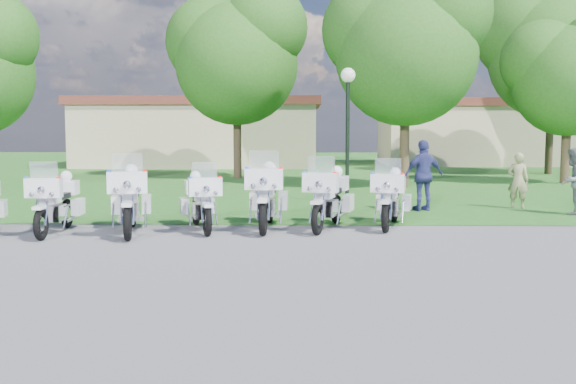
{
  "coord_description": "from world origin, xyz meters",
  "views": [
    {
      "loc": [
        0.33,
        -11.66,
        2.2
      ],
      "look_at": [
        0.01,
        1.2,
        0.95
      ],
      "focal_mm": 40.0,
      "sensor_mm": 36.0,
      "label": 1
    }
  ],
  "objects_px": {
    "motorcycle_5": "(329,197)",
    "lamp_post": "(348,101)",
    "bystander_a": "(518,181)",
    "motorcycle_1": "(56,202)",
    "bystander_b": "(573,182)",
    "motorcycle_3": "(200,201)",
    "motorcycle_2": "(130,199)",
    "bystander_c": "(424,176)",
    "motorcycle_4": "(267,195)",
    "motorcycle_6": "(391,197)"
  },
  "relations": [
    {
      "from": "motorcycle_3",
      "to": "bystander_b",
      "type": "bearing_deg",
      "value": 178.87
    },
    {
      "from": "motorcycle_4",
      "to": "motorcycle_2",
      "type": "bearing_deg",
      "value": 14.85
    },
    {
      "from": "motorcycle_3",
      "to": "bystander_b",
      "type": "relative_size",
      "value": 1.28
    },
    {
      "from": "bystander_a",
      "to": "bystander_b",
      "type": "height_order",
      "value": "bystander_b"
    },
    {
      "from": "motorcycle_1",
      "to": "bystander_a",
      "type": "distance_m",
      "value": 12.16
    },
    {
      "from": "motorcycle_2",
      "to": "motorcycle_3",
      "type": "bearing_deg",
      "value": -175.1
    },
    {
      "from": "motorcycle_3",
      "to": "motorcycle_5",
      "type": "bearing_deg",
      "value": 168.21
    },
    {
      "from": "motorcycle_5",
      "to": "motorcycle_6",
      "type": "xyz_separation_m",
      "value": [
        1.43,
        0.29,
        -0.03
      ]
    },
    {
      "from": "motorcycle_6",
      "to": "lamp_post",
      "type": "height_order",
      "value": "lamp_post"
    },
    {
      "from": "motorcycle_4",
      "to": "motorcycle_5",
      "type": "relative_size",
      "value": 1.1
    },
    {
      "from": "motorcycle_1",
      "to": "bystander_b",
      "type": "distance_m",
      "value": 12.7
    },
    {
      "from": "motorcycle_5",
      "to": "bystander_b",
      "type": "distance_m",
      "value": 6.87
    },
    {
      "from": "motorcycle_6",
      "to": "bystander_b",
      "type": "xyz_separation_m",
      "value": [
        4.99,
        2.15,
        0.2
      ]
    },
    {
      "from": "lamp_post",
      "to": "motorcycle_5",
      "type": "bearing_deg",
      "value": -98.22
    },
    {
      "from": "lamp_post",
      "to": "bystander_b",
      "type": "distance_m",
      "value": 6.68
    },
    {
      "from": "motorcycle_1",
      "to": "motorcycle_6",
      "type": "relative_size",
      "value": 1.0
    },
    {
      "from": "motorcycle_4",
      "to": "bystander_b",
      "type": "height_order",
      "value": "motorcycle_4"
    },
    {
      "from": "motorcycle_2",
      "to": "motorcycle_4",
      "type": "xyz_separation_m",
      "value": [
        2.9,
        0.71,
        0.01
      ]
    },
    {
      "from": "motorcycle_6",
      "to": "bystander_a",
      "type": "relative_size",
      "value": 1.5
    },
    {
      "from": "lamp_post",
      "to": "motorcycle_2",
      "type": "bearing_deg",
      "value": -130.28
    },
    {
      "from": "motorcycle_2",
      "to": "motorcycle_6",
      "type": "relative_size",
      "value": 1.1
    },
    {
      "from": "motorcycle_1",
      "to": "motorcycle_5",
      "type": "distance_m",
      "value": 5.91
    },
    {
      "from": "motorcycle_1",
      "to": "motorcycle_4",
      "type": "distance_m",
      "value": 4.53
    },
    {
      "from": "motorcycle_6",
      "to": "bystander_b",
      "type": "height_order",
      "value": "bystander_b"
    },
    {
      "from": "lamp_post",
      "to": "motorcycle_1",
      "type": "bearing_deg",
      "value": -137.74
    },
    {
      "from": "motorcycle_3",
      "to": "motorcycle_6",
      "type": "xyz_separation_m",
      "value": [
        4.28,
        0.58,
        0.03
      ]
    },
    {
      "from": "motorcycle_4",
      "to": "lamp_post",
      "type": "xyz_separation_m",
      "value": [
        2.14,
        5.23,
        2.33
      ]
    },
    {
      "from": "bystander_a",
      "to": "motorcycle_5",
      "type": "bearing_deg",
      "value": 57.85
    },
    {
      "from": "motorcycle_2",
      "to": "motorcycle_5",
      "type": "relative_size",
      "value": 1.06
    },
    {
      "from": "motorcycle_2",
      "to": "bystander_a",
      "type": "height_order",
      "value": "motorcycle_2"
    },
    {
      "from": "lamp_post",
      "to": "bystander_b",
      "type": "relative_size",
      "value": 2.34
    },
    {
      "from": "motorcycle_3",
      "to": "bystander_b",
      "type": "distance_m",
      "value": 9.67
    },
    {
      "from": "motorcycle_2",
      "to": "motorcycle_4",
      "type": "height_order",
      "value": "motorcycle_4"
    },
    {
      "from": "bystander_a",
      "to": "motorcycle_1",
      "type": "bearing_deg",
      "value": 45.16
    },
    {
      "from": "motorcycle_3",
      "to": "lamp_post",
      "type": "relative_size",
      "value": 0.55
    },
    {
      "from": "motorcycle_1",
      "to": "motorcycle_3",
      "type": "height_order",
      "value": "motorcycle_1"
    },
    {
      "from": "lamp_post",
      "to": "motorcycle_3",
      "type": "bearing_deg",
      "value": -123.23
    },
    {
      "from": "motorcycle_2",
      "to": "bystander_b",
      "type": "height_order",
      "value": "motorcycle_2"
    },
    {
      "from": "motorcycle_1",
      "to": "motorcycle_2",
      "type": "relative_size",
      "value": 0.91
    },
    {
      "from": "motorcycle_1",
      "to": "motorcycle_4",
      "type": "relative_size",
      "value": 0.89
    },
    {
      "from": "motorcycle_5",
      "to": "lamp_post",
      "type": "xyz_separation_m",
      "value": [
        0.75,
        5.21,
        2.38
      ]
    },
    {
      "from": "motorcycle_5",
      "to": "bystander_c",
      "type": "height_order",
      "value": "bystander_c"
    },
    {
      "from": "motorcycle_2",
      "to": "bystander_b",
      "type": "bearing_deg",
      "value": -175.72
    },
    {
      "from": "lamp_post",
      "to": "bystander_a",
      "type": "bearing_deg",
      "value": -17.49
    },
    {
      "from": "motorcycle_4",
      "to": "lamp_post",
      "type": "distance_m",
      "value": 6.11
    },
    {
      "from": "motorcycle_5",
      "to": "motorcycle_6",
      "type": "relative_size",
      "value": 1.03
    },
    {
      "from": "motorcycle_4",
      "to": "motorcycle_3",
      "type": "bearing_deg",
      "value": 11.5
    },
    {
      "from": "motorcycle_1",
      "to": "motorcycle_3",
      "type": "bearing_deg",
      "value": -173.71
    },
    {
      "from": "motorcycle_1",
      "to": "motorcycle_3",
      "type": "xyz_separation_m",
      "value": [
        3.0,
        0.5,
        -0.01
      ]
    },
    {
      "from": "motorcycle_6",
      "to": "lamp_post",
      "type": "distance_m",
      "value": 5.52
    }
  ]
}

